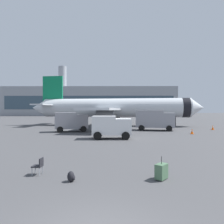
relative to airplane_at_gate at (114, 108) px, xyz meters
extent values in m
cylinder|color=silver|center=(0.23, -0.03, 0.04)|extent=(30.24, 7.90, 3.80)
cone|color=silver|center=(16.28, -2.26, 0.04)|extent=(2.87, 3.91, 3.61)
cone|color=silver|center=(-16.21, 2.25, 0.04)|extent=(3.64, 3.83, 3.42)
cylinder|color=black|center=(14.10, -1.96, 0.04)|extent=(1.92, 4.03, 3.88)
cube|color=silver|center=(0.34, 8.03, -0.26)|extent=(6.96, 16.51, 0.36)
cube|color=silver|center=(-1.86, -7.82, -0.26)|extent=(6.96, 16.51, 0.36)
cylinder|color=gray|center=(0.00, 5.55, -1.56)|extent=(3.47, 2.62, 2.20)
cylinder|color=gray|center=(-1.52, -5.34, -1.56)|extent=(3.47, 2.62, 2.20)
cube|color=#0C7247|center=(-13.14, 1.83, 3.64)|extent=(4.41, 0.96, 6.40)
cube|color=silver|center=(-13.19, 5.07, 0.64)|extent=(3.40, 6.30, 0.24)
cube|color=silver|center=(-14.08, -1.27, 0.64)|extent=(3.40, 6.30, 0.24)
cylinder|color=black|center=(12.12, -1.69, -2.76)|extent=(0.36, 0.36, 1.80)
cylinder|color=black|center=(-1.42, 2.62, -2.76)|extent=(0.44, 0.44, 1.80)
cylinder|color=black|center=(-2.08, -2.13, -2.76)|extent=(0.44, 0.44, 1.80)
cube|color=gray|center=(-4.92, -11.28, -2.14)|extent=(2.23, 2.58, 2.04)
cube|color=#1E232D|center=(-4.23, -11.08, -1.66)|extent=(0.64, 1.92, 0.84)
cube|color=gray|center=(-7.22, -11.96, -1.96)|extent=(3.61, 2.99, 2.40)
cylinder|color=black|center=(-5.13, -10.15, -3.21)|extent=(0.93, 0.47, 0.90)
cylinder|color=black|center=(-4.48, -12.35, -3.21)|extent=(0.93, 0.47, 0.90)
cylinder|color=black|center=(-8.35, -11.10, -3.21)|extent=(0.93, 0.47, 0.90)
cylinder|color=black|center=(-7.70, -13.30, -3.21)|extent=(0.93, 0.47, 0.90)
cube|color=gray|center=(8.76, -10.05, -2.01)|extent=(2.15, 2.70, 2.29)
cube|color=#1E232D|center=(9.46, -10.20, -1.47)|extent=(0.54, 2.13, 0.95)
cube|color=gray|center=(5.83, -9.42, -1.81)|extent=(4.73, 3.26, 2.70)
cylinder|color=black|center=(8.96, -8.82, -3.21)|extent=(0.93, 0.41, 0.90)
cylinder|color=black|center=(8.43, -11.26, -3.21)|extent=(0.93, 0.41, 0.90)
cylinder|color=black|center=(4.86, -7.93, -3.21)|extent=(0.93, 0.41, 0.90)
cylinder|color=black|center=(4.33, -10.37, -3.21)|extent=(0.93, 0.41, 0.90)
cube|color=white|center=(1.08, -19.30, -2.27)|extent=(1.77, 2.01, 1.78)
cube|color=#1E232D|center=(1.83, -19.30, -1.85)|extent=(0.09, 1.80, 0.74)
cube|color=white|center=(-1.12, -19.29, -2.11)|extent=(2.65, 2.01, 2.10)
cylinder|color=black|center=(1.30, -18.25, -3.21)|extent=(0.90, 0.22, 0.90)
cylinder|color=black|center=(1.30, -20.35, -3.21)|extent=(0.90, 0.22, 0.90)
cylinder|color=black|center=(-1.78, -18.24, -3.21)|extent=(0.90, 0.22, 0.90)
cylinder|color=black|center=(-1.78, -20.34, -3.21)|extent=(0.90, 0.22, 0.90)
cube|color=#F2590C|center=(16.25, -8.73, -3.64)|extent=(0.44, 0.44, 0.04)
cone|color=#F2590C|center=(16.25, -8.73, -3.24)|extent=(0.36, 0.36, 0.75)
cylinder|color=white|center=(16.25, -8.73, -3.20)|extent=(0.23, 0.23, 0.10)
cube|color=#F2590C|center=(-2.17, -17.49, -3.64)|extent=(0.44, 0.44, 0.04)
cone|color=#F2590C|center=(-2.17, -17.49, -3.29)|extent=(0.36, 0.36, 0.65)
cylinder|color=white|center=(-2.17, -17.49, -3.26)|extent=(0.23, 0.23, 0.10)
cube|color=#F2590C|center=(10.65, -14.66, -3.64)|extent=(0.44, 0.44, 0.04)
cone|color=#F2590C|center=(10.65, -14.66, -3.28)|extent=(0.36, 0.36, 0.68)
cylinder|color=white|center=(10.65, -14.66, -3.24)|extent=(0.23, 0.23, 0.10)
cube|color=#476B4C|center=(2.26, -33.21, -3.27)|extent=(0.72, 0.75, 0.70)
cylinder|color=black|center=(2.26, -33.21, -2.74)|extent=(0.02, 0.02, 0.36)
cylinder|color=black|center=(2.40, -33.04, -3.62)|extent=(0.08, 0.07, 0.08)
cylinder|color=black|center=(2.12, -33.38, -3.62)|extent=(0.08, 0.07, 0.08)
ellipsoid|color=black|center=(-2.01, -33.54, -3.42)|extent=(0.32, 0.40, 0.48)
ellipsoid|color=black|center=(-1.87, -33.54, -3.49)|extent=(0.12, 0.28, 0.24)
cube|color=black|center=(-3.93, -32.53, -3.22)|extent=(0.51, 0.51, 0.06)
cube|color=black|center=(-3.72, -32.54, -3.00)|extent=(0.08, 0.48, 0.40)
cylinder|color=#999EA5|center=(-4.13, -32.71, -3.44)|extent=(0.04, 0.04, 0.44)
cylinder|color=#999EA5|center=(-4.11, -32.33, -3.44)|extent=(0.04, 0.04, 0.44)
cylinder|color=#999EA5|center=(-3.75, -32.73, -3.44)|extent=(0.04, 0.04, 0.44)
cylinder|color=#999EA5|center=(-3.72, -32.35, -3.44)|extent=(0.04, 0.04, 0.44)
cube|color=gray|center=(-12.75, 73.23, 3.96)|extent=(90.94, 19.50, 15.24)
cube|color=#334756|center=(-12.75, 63.44, 3.20)|extent=(86.39, 0.10, 6.86)
cylinder|color=gray|center=(-28.53, 73.23, 17.58)|extent=(4.40, 4.40, 12.00)
camera|label=1|loc=(-0.02, -43.17, -0.32)|focal=33.62mm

